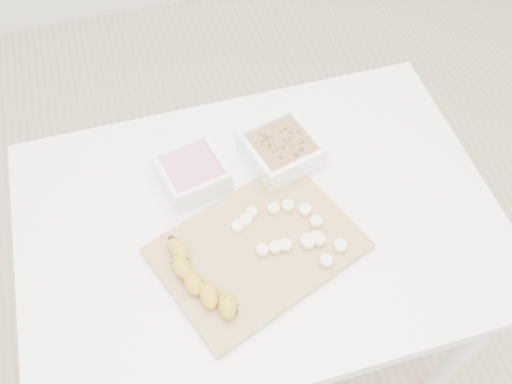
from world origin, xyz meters
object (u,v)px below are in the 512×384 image
object	(u,v)px
table	(260,242)
bowl_yogurt	(193,173)
bowl_granola	(281,151)
banana	(201,281)
cutting_board	(258,248)

from	to	relation	value
table	bowl_yogurt	bearing A→B (deg)	129.78
table	bowl_granola	size ratio (longest dim) A/B	5.62
bowl_yogurt	banana	xyz separation A→B (m)	(-0.04, -0.25, 0.00)
bowl_yogurt	table	bearing A→B (deg)	-50.22
bowl_yogurt	banana	world-z (taller)	bowl_yogurt
bowl_granola	bowl_yogurt	bearing A→B (deg)	-178.94
bowl_granola	banana	bearing A→B (deg)	-133.01
bowl_granola	banana	xyz separation A→B (m)	(-0.24, -0.26, -0.00)
cutting_board	banana	bearing A→B (deg)	-158.50
cutting_board	banana	distance (m)	0.14
table	bowl_yogurt	distance (m)	0.22
bowl_granola	cutting_board	world-z (taller)	bowl_granola
cutting_board	banana	world-z (taller)	banana
bowl_yogurt	cutting_board	distance (m)	0.22
cutting_board	table	bearing A→B (deg)	70.18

